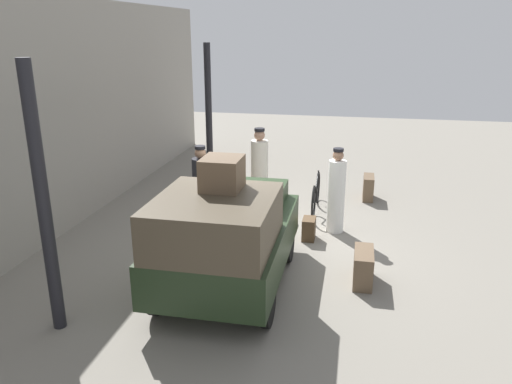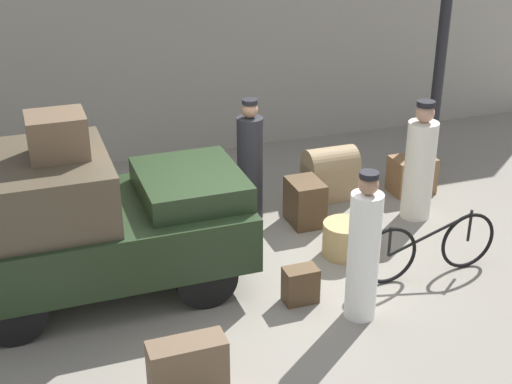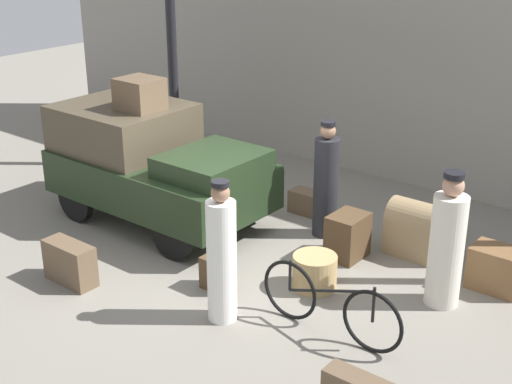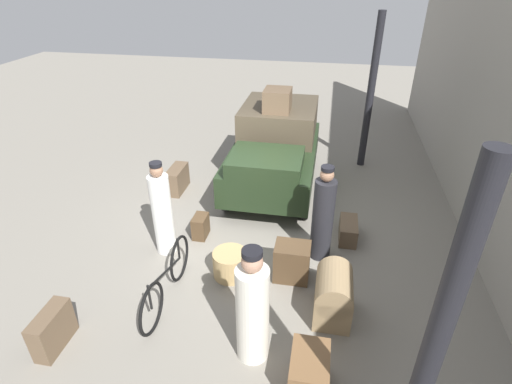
{
  "view_description": "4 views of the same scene",
  "coord_description": "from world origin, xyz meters",
  "views": [
    {
      "loc": [
        -8.57,
        -1.59,
        3.87
      ],
      "look_at": [
        0.2,
        0.2,
        0.95
      ],
      "focal_mm": 35.0,
      "sensor_mm": 36.0,
      "label": 1
    },
    {
      "loc": [
        -2.38,
        -7.05,
        4.52
      ],
      "look_at": [
        0.2,
        0.2,
        0.95
      ],
      "focal_mm": 50.0,
      "sensor_mm": 36.0,
      "label": 2
    },
    {
      "loc": [
        5.65,
        -6.64,
        4.45
      ],
      "look_at": [
        0.2,
        0.2,
        0.95
      ],
      "focal_mm": 50.0,
      "sensor_mm": 36.0,
      "label": 3
    },
    {
      "loc": [
        6.12,
        1.31,
        4.42
      ],
      "look_at": [
        0.2,
        0.2,
        0.95
      ],
      "focal_mm": 28.0,
      "sensor_mm": 36.0,
      "label": 4
    }
  ],
  "objects": [
    {
      "name": "bicycle",
      "position": [
        2.03,
        -0.79,
        0.38
      ],
      "size": [
        1.81,
        0.04,
        0.78
      ],
      "color": "black",
      "rests_on": "ground"
    },
    {
      "name": "trunk_large_brown",
      "position": [
        -0.05,
        1.87,
        0.18
      ],
      "size": [
        0.66,
        0.31,
        0.36
      ],
      "color": "brown",
      "rests_on": "ground"
    },
    {
      "name": "porter_with_bicycle",
      "position": [
        0.53,
        1.38,
        0.79
      ],
      "size": [
        0.36,
        0.36,
        1.71
      ],
      "color": "#232328",
      "rests_on": "ground"
    },
    {
      "name": "suitcase_black_upright",
      "position": [
        0.37,
        -0.81,
        0.21
      ],
      "size": [
        0.38,
        0.24,
        0.42
      ],
      "color": "#4C3823",
      "rests_on": "ground"
    },
    {
      "name": "suitcase_small_leather",
      "position": [
        1.18,
        0.96,
        0.31
      ],
      "size": [
        0.43,
        0.55,
        0.62
      ],
      "color": "#4C3823",
      "rests_on": "ground"
    },
    {
      "name": "canopy_pillar_left",
      "position": [
        -3.3,
        2.23,
        1.78
      ],
      "size": [
        0.17,
        0.17,
        3.57
      ],
      "color": "black",
      "rests_on": "ground"
    },
    {
      "name": "trunk_wicker_pale",
      "position": [
        -1.2,
        -1.83,
        0.27
      ],
      "size": [
        0.73,
        0.3,
        0.54
      ],
      "color": "brown",
      "rests_on": "ground"
    },
    {
      "name": "trunk_on_truck_roof",
      "position": [
        -2.0,
        0.24,
        1.93
      ],
      "size": [
        0.61,
        0.55,
        0.46
      ],
      "color": "brown",
      "rests_on": "truck"
    },
    {
      "name": "ground_plane",
      "position": [
        0.0,
        0.0,
        0.0
      ],
      "size": [
        30.0,
        30.0,
        0.0
      ],
      "primitive_type": "plane",
      "color": "gray"
    },
    {
      "name": "wicker_basket",
      "position": [
        1.31,
        -0.01,
        0.22
      ],
      "size": [
        0.56,
        0.56,
        0.44
      ],
      "color": "tan",
      "rests_on": "ground"
    },
    {
      "name": "trunk_umber_medium",
      "position": [
        3.09,
        1.37,
        0.27
      ],
      "size": [
        0.63,
        0.44,
        0.55
      ],
      "color": "brown",
      "rests_on": "ground"
    },
    {
      "name": "porter_standing_middle",
      "position": [
        0.88,
        -1.28,
        0.79
      ],
      "size": [
        0.34,
        0.34,
        1.71
      ],
      "color": "white",
      "rests_on": "ground"
    },
    {
      "name": "trunk_barrel_dark",
      "position": [
        1.86,
        1.62,
        0.39
      ],
      "size": [
        0.74,
        0.51,
        0.77
      ],
      "color": "#937A56",
      "rests_on": "ground"
    },
    {
      "name": "porter_lifting_near_truck",
      "position": [
        2.72,
        0.63,
        0.76
      ],
      "size": [
        0.41,
        0.41,
        1.68
      ],
      "color": "silver",
      "rests_on": "ground"
    },
    {
      "name": "truck",
      "position": [
        -1.82,
        0.24,
        0.92
      ],
      "size": [
        3.3,
        1.76,
        1.7
      ],
      "color": "black",
      "rests_on": "ground"
    },
    {
      "name": "station_building_facade",
      "position": [
        0.0,
        4.08,
        2.25
      ],
      "size": [
        16.0,
        0.15,
        4.5
      ],
      "color": "gray",
      "rests_on": "ground"
    }
  ]
}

